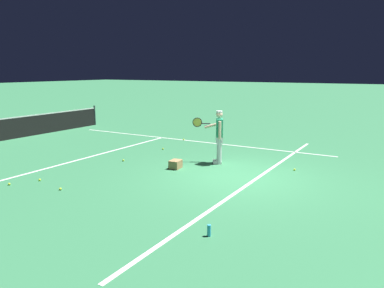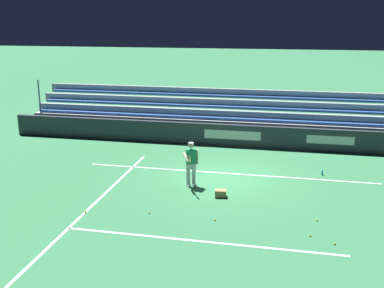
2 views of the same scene
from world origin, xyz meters
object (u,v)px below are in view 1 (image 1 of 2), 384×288
tennis_ball_stray_back (9,184)px  tennis_ball_by_box (184,139)px  tennis_ball_toward_net (163,149)px  tennis_player (218,136)px  tennis_ball_far_right (40,180)px  tennis_ball_near_player (123,160)px  ball_box_cardboard (176,164)px  tennis_net (1,129)px  water_bottle (209,231)px  tennis_ball_far_left (60,189)px  tennis_ball_midcourt (295,170)px

tennis_ball_stray_back → tennis_ball_by_box: same height
tennis_ball_toward_net → tennis_ball_by_box: 2.12m
tennis_player → tennis_ball_far_right: bearing=142.2°
tennis_ball_toward_net → tennis_ball_near_player: same height
ball_box_cardboard → tennis_net: bearing=89.5°
ball_box_cardboard → water_bottle: size_ratio=1.82×
tennis_ball_stray_back → tennis_ball_far_right: bearing=-29.3°
tennis_ball_far_right → tennis_ball_by_box: bearing=-1.6°
tennis_ball_far_left → ball_box_cardboard: bearing=-22.4°
tennis_ball_by_box → water_bottle: size_ratio=0.30×
tennis_ball_midcourt → tennis_ball_far_right: 7.36m
tennis_ball_toward_net → tennis_ball_far_right: bearing=173.7°
ball_box_cardboard → tennis_ball_midcourt: ball_box_cardboard is taller
tennis_ball_near_player → tennis_net: tennis_net is taller
tennis_ball_far_left → tennis_ball_stray_back: (-0.40, 1.50, 0.00)m
water_bottle → tennis_ball_far_left: bearing=84.2°
tennis_ball_toward_net → tennis_net: 7.29m
ball_box_cardboard → tennis_ball_midcourt: 3.62m
tennis_ball_near_player → tennis_ball_stray_back: size_ratio=1.00×
tennis_player → tennis_ball_stray_back: 6.23m
tennis_ball_by_box → tennis_player: bearing=-133.0°
water_bottle → tennis_ball_by_box: bearing=34.5°
tennis_ball_near_player → tennis_ball_midcourt: same height
tennis_ball_near_player → tennis_ball_far_left: bearing=-168.4°
ball_box_cardboard → tennis_ball_far_left: 3.55m
tennis_net → tennis_ball_midcourt: bearing=-82.9°
tennis_ball_by_box → tennis_ball_stray_back: bearing=175.8°
tennis_ball_by_box → tennis_net: 7.81m
tennis_player → tennis_ball_far_right: size_ratio=25.98×
ball_box_cardboard → tennis_ball_far_right: bearing=140.6°
ball_box_cardboard → tennis_ball_far_left: bearing=157.6°
tennis_ball_midcourt → tennis_ball_toward_net: bearing=84.6°
water_bottle → tennis_player: bearing=24.8°
water_bottle → tennis_ball_far_right: bearing=82.8°
ball_box_cardboard → tennis_ball_toward_net: (2.08, 1.92, -0.10)m
tennis_ball_midcourt → tennis_ball_by_box: bearing=65.0°
tennis_ball_stray_back → tennis_player: bearing=-36.8°
tennis_ball_toward_net → tennis_net: (-2.00, 6.99, 0.46)m
ball_box_cardboard → tennis_ball_stray_back: ball_box_cardboard is taller
ball_box_cardboard → water_bottle: bearing=-139.9°
tennis_player → tennis_ball_far_left: (-4.54, 2.19, -0.86)m
ball_box_cardboard → tennis_ball_by_box: ball_box_cardboard is taller
tennis_ball_midcourt → tennis_ball_near_player: bearing=108.0°
tennis_ball_toward_net → tennis_ball_by_box: (2.09, 0.36, 0.00)m
tennis_ball_far_right → ball_box_cardboard: bearing=-39.4°
tennis_ball_midcourt → tennis_ball_stray_back: bearing=130.8°
tennis_ball_toward_net → tennis_net: size_ratio=0.01×
tennis_ball_near_player → water_bottle: water_bottle is taller
tennis_ball_near_player → tennis_ball_by_box: same height
tennis_ball_by_box → tennis_ball_midcourt: (-2.58, -5.53, 0.00)m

